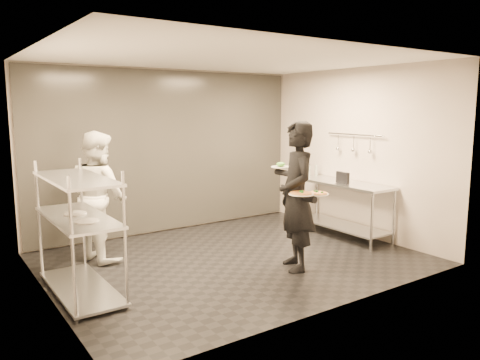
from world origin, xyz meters
TOP-DOWN VIEW (x-y plane):
  - room_shell at (0.00, 1.18)m, footprint 5.00×4.00m
  - pass_rack at (-2.15, -0.00)m, footprint 0.60×1.60m
  - prep_counter at (2.18, 0.00)m, footprint 0.60×1.80m
  - utensil_rail at (2.43, -0.00)m, footprint 0.07×1.20m
  - waiter at (0.46, -0.80)m, footprint 0.72×0.85m
  - chef at (-1.55, 1.10)m, footprint 0.86×1.01m
  - pizza_plate_near at (0.34, -1.03)m, footprint 0.32×0.32m
  - pizza_plate_far at (0.63, -1.02)m, footprint 0.29×0.29m
  - salad_plate at (0.43, -0.52)m, footprint 0.26×0.26m
  - pos_monitor at (2.06, -0.12)m, footprint 0.07×0.27m
  - bottle_green at (2.03, 0.66)m, footprint 0.06×0.06m
  - bottle_clear at (2.35, 0.80)m, footprint 0.06×0.06m
  - bottle_dark at (2.17, 0.80)m, footprint 0.06×0.06m

SIDE VIEW (x-z plane):
  - prep_counter at x=2.18m, z-range 0.17..1.09m
  - pass_rack at x=-2.15m, z-range 0.02..1.52m
  - chef at x=-1.55m, z-range 0.00..1.83m
  - waiter at x=0.46m, z-range 0.00..1.97m
  - pos_monitor at x=2.06m, z-range 0.92..1.11m
  - bottle_clear at x=2.35m, z-range 0.92..1.12m
  - bottle_dark at x=2.17m, z-range 0.92..1.13m
  - bottle_green at x=2.03m, z-range 0.92..1.15m
  - pizza_plate_far at x=0.63m, z-range 1.02..1.07m
  - pizza_plate_near at x=0.34m, z-range 1.05..1.10m
  - salad_plate at x=0.43m, z-range 1.34..1.41m
  - room_shell at x=0.00m, z-range 0.00..2.80m
  - utensil_rail at x=2.43m, z-range 1.39..1.70m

